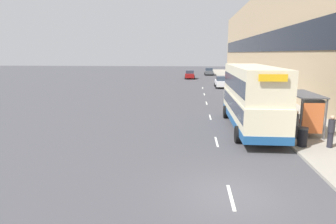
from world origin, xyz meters
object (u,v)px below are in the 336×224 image
car_2 (222,82)px  pedestrian_4 (286,110)px  double_decker_bus_near (251,96)px  pedestrian_at_shelter (296,124)px  pedestrian_2 (282,112)px  pedestrian_1 (331,131)px  litter_bin (302,137)px  bus_shelter (307,106)px  car_0 (190,75)px  car_1 (209,71)px

car_2 → pedestrian_4: size_ratio=2.74×
double_decker_bus_near → pedestrian_at_shelter: double_decker_bus_near is taller
double_decker_bus_near → pedestrian_2: double_decker_bus_near is taller
car_2 → pedestrian_4: bearing=-83.5°
pedestrian_at_shelter → pedestrian_1: (1.31, -1.61, 0.03)m
pedestrian_at_shelter → litter_bin: (-0.10, -1.50, -0.34)m
car_2 → pedestrian_1: 29.81m
double_decker_bus_near → pedestrian_1: double_decker_bus_near is taller
double_decker_bus_near → pedestrian_at_shelter: 3.60m
pedestrian_2 → litter_bin: bearing=-94.0°
bus_shelter → litter_bin: bearing=-111.5°
car_2 → pedestrian_1: (3.07, -29.65, 0.18)m
car_0 → pedestrian_4: (7.67, -38.65, 0.13)m
car_1 → car_2: car_2 is taller
car_0 → pedestrian_2: pedestrian_2 is taller
car_0 → pedestrian_2: bearing=100.1°
bus_shelter → car_1: size_ratio=0.96×
car_1 → pedestrian_at_shelter: bearing=-87.5°
car_1 → pedestrian_1: size_ratio=2.47×
pedestrian_2 → litter_bin: (-0.37, -5.30, -0.34)m
bus_shelter → car_2: bearing=96.2°
double_decker_bus_near → car_2: bearing=89.0°
car_1 → pedestrian_1: bearing=-86.2°
car_1 → pedestrian_4: 49.67m
car_0 → car_2: bearing=108.0°
pedestrian_4 → litter_bin: size_ratio=1.56×
double_decker_bus_near → pedestrian_at_shelter: bearing=-49.7°
pedestrian_at_shelter → pedestrian_4: size_ratio=1.04×
car_2 → pedestrian_2: size_ratio=2.64×
car_1 → car_2: (0.63, -26.41, 0.00)m
car_1 → pedestrian_1: 56.18m
double_decker_bus_near → pedestrian_1: bearing=-50.2°
pedestrian_4 → car_2: bearing=96.5°
pedestrian_4 → litter_bin: 6.47m
car_1 → pedestrian_2: size_ratio=2.56×
pedestrian_1 → pedestrian_4: pedestrian_1 is taller
double_decker_bus_near → pedestrian_2: bearing=26.7°
car_2 → bus_shelter: bearing=-83.8°
pedestrian_at_shelter → pedestrian_2: (0.27, 3.80, 0.00)m
bus_shelter → pedestrian_4: (-0.22, 3.29, -0.90)m
bus_shelter → pedestrian_1: size_ratio=2.38×
car_0 → pedestrian_1: bearing=100.2°
car_0 → pedestrian_2: 40.36m
car_1 → pedestrian_4: size_ratio=2.67×
bus_shelter → pedestrian_4: size_ratio=2.57×
pedestrian_at_shelter → car_2: bearing=93.6°
pedestrian_at_shelter → pedestrian_2: bearing=86.0°
pedestrian_2 → pedestrian_4: bearing=60.0°
bus_shelter → car_2: (-2.87, 26.44, -1.02)m
pedestrian_1 → pedestrian_2: 5.51m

